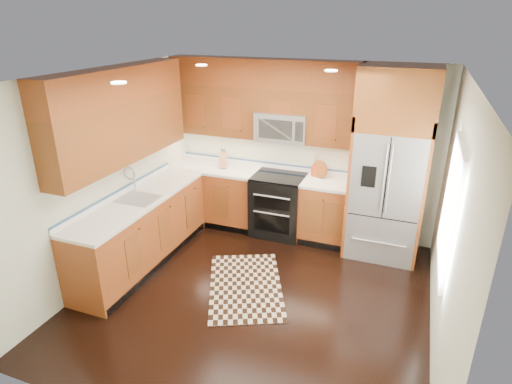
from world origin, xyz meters
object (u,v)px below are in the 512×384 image
at_px(refrigerator, 390,166).
at_px(rug, 246,286).
at_px(range, 278,205).
at_px(utensil_crock, 315,169).
at_px(knife_block, 223,160).

height_order(refrigerator, rug, refrigerator).
relative_size(range, rug, 0.64).
bearing_deg(range, rug, -87.24).
bearing_deg(refrigerator, range, 178.60).
height_order(range, rug, range).
xyz_separation_m(rug, utensil_crock, (0.42, 1.73, 1.05)).
bearing_deg(rug, knife_block, 98.12).
bearing_deg(refrigerator, utensil_crock, 166.87).
relative_size(refrigerator, utensil_crock, 7.97).
distance_m(refrigerator, knife_block, 2.51).
distance_m(range, refrigerator, 1.76).
bearing_deg(rug, utensil_crock, 52.05).
bearing_deg(knife_block, rug, -57.61).
xyz_separation_m(rug, knife_block, (-1.02, 1.60, 1.06)).
bearing_deg(utensil_crock, range, -157.15).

